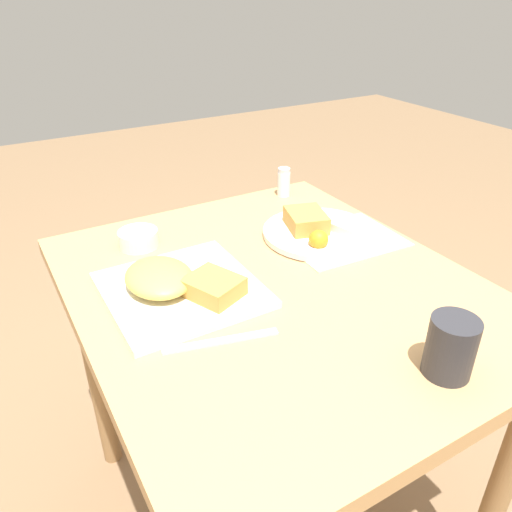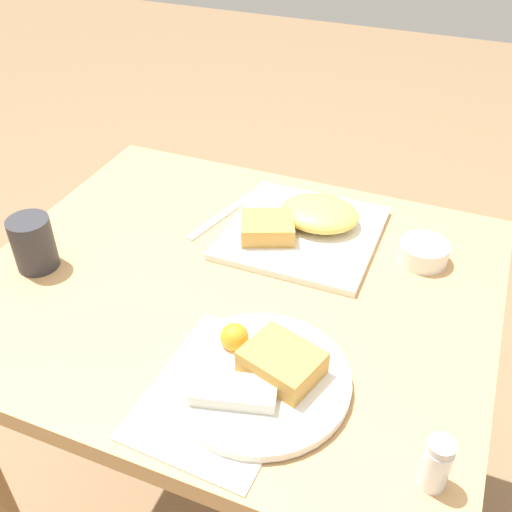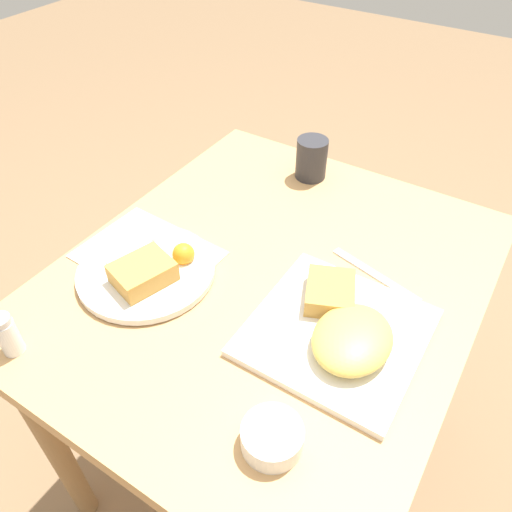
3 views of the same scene
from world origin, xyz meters
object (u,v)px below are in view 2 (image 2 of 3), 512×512
coffee_mug (33,243)px  salt_shaker (436,466)px  plate_square_near (304,225)px  butter_knife (222,216)px  sauce_ramekin (424,252)px  plate_oval_far (261,374)px

coffee_mug → salt_shaker: bearing=166.7°
salt_shaker → plate_square_near: bearing=-54.9°
butter_knife → coffee_mug: size_ratio=1.99×
sauce_ramekin → coffee_mug: coffee_mug is taller
plate_square_near → sauce_ramekin: plate_square_near is taller
plate_square_near → plate_oval_far: size_ratio=1.07×
plate_square_near → plate_oval_far: 0.39m
plate_oval_far → sauce_ramekin: (-0.17, -0.38, 0.00)m
plate_oval_far → sauce_ramekin: plate_oval_far is taller
plate_oval_far → plate_square_near: bearing=-80.7°
plate_square_near → plate_oval_far: bearing=99.3°
sauce_ramekin → salt_shaker: (-0.09, 0.45, 0.01)m
salt_shaker → coffee_mug: (0.73, -0.17, 0.01)m
plate_oval_far → butter_knife: (0.24, -0.37, -0.02)m
plate_square_near → sauce_ramekin: size_ratio=3.16×
plate_square_near → butter_knife: 0.17m
salt_shaker → butter_knife: 0.66m
sauce_ramekin → coffee_mug: size_ratio=0.90×
sauce_ramekin → coffee_mug: (0.64, 0.28, 0.03)m
coffee_mug → butter_knife: bearing=-131.8°
plate_oval_far → salt_shaker: bearing=164.7°
coffee_mug → plate_oval_far: bearing=167.7°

